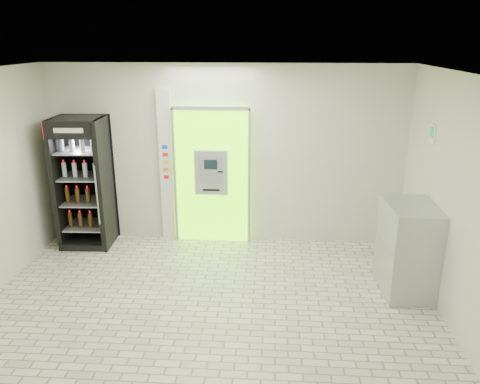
{
  "coord_description": "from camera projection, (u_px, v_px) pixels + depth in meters",
  "views": [
    {
      "loc": [
        0.79,
        -5.1,
        3.38
      ],
      "look_at": [
        0.36,
        1.2,
        1.29
      ],
      "focal_mm": 35.0,
      "sensor_mm": 36.0,
      "label": 1
    }
  ],
  "objects": [
    {
      "name": "ground",
      "position": [
        206.0,
        317.0,
        5.94
      ],
      "size": [
        6.0,
        6.0,
        0.0
      ],
      "primitive_type": "plane",
      "color": "beige",
      "rests_on": "ground"
    },
    {
      "name": "room_shell",
      "position": [
        202.0,
        178.0,
        5.36
      ],
      "size": [
        6.0,
        6.0,
        6.0
      ],
      "color": "silver",
      "rests_on": "ground"
    },
    {
      "name": "atm_assembly",
      "position": [
        212.0,
        175.0,
        7.87
      ],
      "size": [
        1.3,
        0.24,
        2.33
      ],
      "color": "#70EC04",
      "rests_on": "ground"
    },
    {
      "name": "pillar",
      "position": [
        167.0,
        166.0,
        7.92
      ],
      "size": [
        0.22,
        0.11,
        2.6
      ],
      "color": "silver",
      "rests_on": "ground"
    },
    {
      "name": "beverage_cooler",
      "position": [
        85.0,
        185.0,
        7.79
      ],
      "size": [
        0.85,
        0.79,
        2.17
      ],
      "rotation": [
        0.0,
        0.0,
        0.05
      ],
      "color": "black",
      "rests_on": "ground"
    },
    {
      "name": "steel_cabinet",
      "position": [
        407.0,
        249.0,
        6.39
      ],
      "size": [
        0.67,
        0.97,
        1.26
      ],
      "rotation": [
        0.0,
        0.0,
        0.04
      ],
      "color": "#A8ABB0",
      "rests_on": "ground"
    },
    {
      "name": "exit_sign",
      "position": [
        432.0,
        134.0,
        6.4
      ],
      "size": [
        0.02,
        0.22,
        0.26
      ],
      "color": "white",
      "rests_on": "room_shell"
    }
  ]
}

